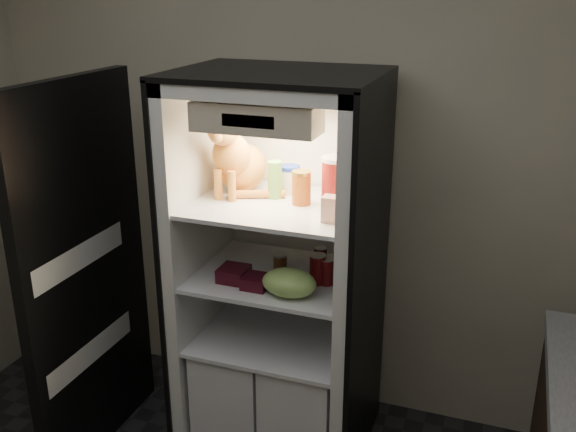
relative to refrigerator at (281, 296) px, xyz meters
name	(u,v)px	position (x,y,z in m)	size (l,w,h in m)	color
room_shell	(89,238)	(0.00, -1.38, 0.83)	(3.60, 3.60, 3.60)	white
refrigerator	(281,296)	(0.00, 0.00, 0.00)	(0.90, 0.72, 1.88)	white
fridge_door	(86,278)	(-0.85, -0.36, 0.12)	(0.06, 0.87, 1.85)	black
tabby_cat	(237,159)	(-0.22, 0.02, 0.66)	(0.36, 0.41, 0.44)	orange
parmesan_shaker	(275,180)	(-0.03, 0.01, 0.59)	(0.07, 0.07, 0.17)	green
mayo_tub	(290,179)	(0.01, 0.10, 0.57)	(0.10, 0.10, 0.13)	white
salsa_jar	(301,188)	(0.11, -0.03, 0.58)	(0.09, 0.09, 0.15)	maroon
pepper_jar	(336,181)	(0.26, 0.00, 0.61)	(0.13, 0.13, 0.22)	maroon
cream_carton	(330,209)	(0.30, -0.21, 0.55)	(0.06, 0.06, 0.11)	white
soda_can_a	(320,258)	(0.18, 0.05, 0.21)	(0.06, 0.06, 0.11)	black
soda_can_b	(318,269)	(0.21, -0.09, 0.22)	(0.08, 0.08, 0.14)	black
soda_can_c	(327,271)	(0.25, -0.09, 0.21)	(0.07, 0.07, 0.12)	black
condiment_jar	(280,263)	(0.01, -0.04, 0.19)	(0.06, 0.06, 0.09)	brown
grape_bag	(289,283)	(0.13, -0.25, 0.21)	(0.24, 0.18, 0.12)	#9CD362
berry_box_left	(234,274)	(-0.16, -0.20, 0.18)	(0.13, 0.13, 0.06)	#4D0C1D
berry_box_right	(256,282)	(-0.03, -0.23, 0.18)	(0.11, 0.11, 0.06)	#4D0C1D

